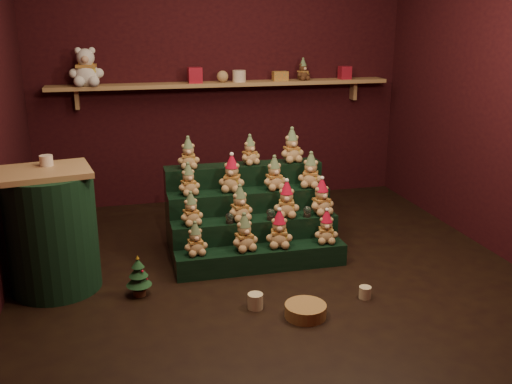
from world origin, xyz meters
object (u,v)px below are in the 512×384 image
object	(u,v)px
side_table	(52,231)
white_bear	(86,62)
snow_globe_a	(230,218)
wicker_basket	(306,311)
riser_tier_front	(261,259)
snow_globe_c	(307,211)
mini_christmas_tree	(139,276)
mug_left	(255,301)
snow_globe_b	(271,214)
mug_right	(365,292)
brown_bear	(303,70)

from	to	relation	value
side_table	white_bear	size ratio (longest dim) A/B	1.99
snow_globe_a	wicker_basket	world-z (taller)	snow_globe_a
snow_globe_a	side_table	bearing A→B (deg)	-174.94
riser_tier_front	snow_globe_c	distance (m)	0.56
mini_christmas_tree	mug_left	distance (m)	0.88
snow_globe_b	wicker_basket	xyz separation A→B (m)	(-0.02, -0.99, -0.36)
mug_right	wicker_basket	size ratio (longest dim) A/B	0.31
mug_right	white_bear	bearing A→B (deg)	127.87
side_table	white_bear	distance (m)	2.09
wicker_basket	snow_globe_b	bearing A→B (deg)	88.88
snow_globe_a	riser_tier_front	bearing A→B (deg)	-35.02
brown_bear	snow_globe_b	bearing A→B (deg)	-136.85
mini_christmas_tree	white_bear	distance (m)	2.50
mug_left	brown_bear	xyz separation A→B (m)	(1.12, 2.44, 1.38)
snow_globe_c	brown_bear	xyz separation A→B (m)	(0.48, 1.65, 1.03)
snow_globe_c	brown_bear	world-z (taller)	brown_bear
side_table	mini_christmas_tree	xyz separation A→B (m)	(0.60, -0.28, -0.31)
riser_tier_front	mug_left	distance (m)	0.67
snow_globe_a	side_table	distance (m)	1.36
snow_globe_b	side_table	xyz separation A→B (m)	(-1.70, -0.12, 0.05)
mini_christmas_tree	brown_bear	bearing A→B (deg)	46.97
snow_globe_b	white_bear	world-z (taller)	white_bear
riser_tier_front	snow_globe_a	xyz separation A→B (m)	(-0.23, 0.16, 0.32)
snow_globe_c	mug_right	world-z (taller)	snow_globe_c
snow_globe_a	white_bear	world-z (taller)	white_bear
snow_globe_a	white_bear	bearing A→B (deg)	123.59
riser_tier_front	snow_globe_a	distance (m)	0.42
riser_tier_front	wicker_basket	distance (m)	0.84
riser_tier_front	side_table	bearing A→B (deg)	178.56
mug_left	riser_tier_front	bearing A→B (deg)	71.99
mug_right	brown_bear	xyz separation A→B (m)	(0.31, 2.48, 1.39)
snow_globe_c	mug_right	bearing A→B (deg)	-78.47
riser_tier_front	white_bear	size ratio (longest dim) A/B	2.99
mug_right	brown_bear	size ratio (longest dim) A/B	0.39
snow_globe_b	snow_globe_c	xyz separation A→B (m)	(0.32, 0.00, -0.00)
snow_globe_a	mini_christmas_tree	bearing A→B (deg)	-152.48
mug_left	white_bear	world-z (taller)	white_bear
mug_left	brown_bear	distance (m)	3.02
snow_globe_a	wicker_basket	xyz separation A→B (m)	(0.33, -0.99, -0.36)
side_table	brown_bear	world-z (taller)	brown_bear
snow_globe_b	white_bear	size ratio (longest dim) A/B	0.20
wicker_basket	brown_bear	size ratio (longest dim) A/B	1.27
mini_christmas_tree	brown_bear	size ratio (longest dim) A/B	1.41
white_bear	snow_globe_c	bearing A→B (deg)	-40.61
side_table	mini_christmas_tree	distance (m)	0.72
side_table	snow_globe_b	bearing A→B (deg)	-6.17
mini_christmas_tree	wicker_basket	xyz separation A→B (m)	(1.09, -0.59, -0.11)
mug_right	white_bear	world-z (taller)	white_bear
side_table	snow_globe_c	bearing A→B (deg)	-6.80
snow_globe_b	mug_right	xyz separation A→B (m)	(0.49, -0.84, -0.36)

